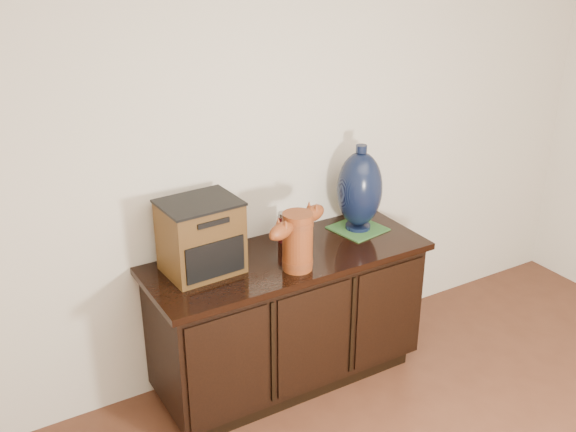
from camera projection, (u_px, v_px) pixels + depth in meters
sideboard at (288, 317)px, 3.54m from camera, size 1.46×0.56×0.75m
terracotta_vessel at (298, 238)px, 3.19m from camera, size 0.40×0.22×0.29m
tv_radio at (201, 237)px, 3.17m from camera, size 0.37×0.31×0.36m
green_mat at (358, 228)px, 3.67m from camera, size 0.29×0.29×0.01m
lamp_base at (360, 190)px, 3.58m from camera, size 0.28×0.28×0.47m
spray_can at (283, 227)px, 3.50m from camera, size 0.06×0.06×0.16m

